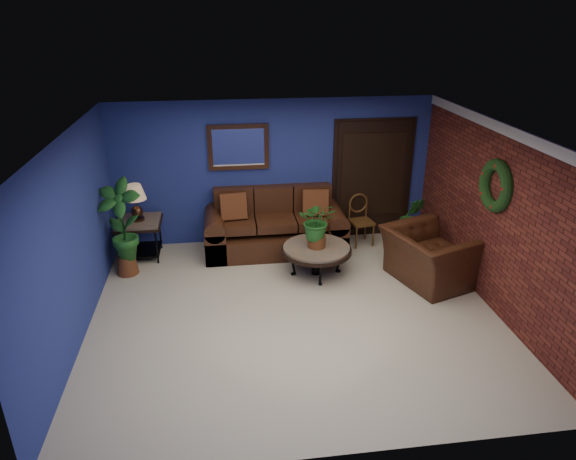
{
  "coord_description": "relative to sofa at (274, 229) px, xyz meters",
  "views": [
    {
      "loc": [
        -0.9,
        -5.98,
        3.88
      ],
      "look_at": [
        -0.02,
        0.55,
        1.0
      ],
      "focal_mm": 32.0,
      "sensor_mm": 36.0,
      "label": 1
    }
  ],
  "objects": [
    {
      "name": "wall_right_brick",
      "position": [
        2.8,
        -2.09,
        0.9
      ],
      "size": [
        0.04,
        5.0,
        2.5
      ],
      "primitive_type": "cube",
      "color": "maroon",
      "rests_on": "ground"
    },
    {
      "name": "wall_mirror",
      "position": [
        -0.55,
        0.37,
        1.37
      ],
      "size": [
        1.02,
        0.06,
        0.77
      ],
      "primitive_type": "cube",
      "color": "#462819",
      "rests_on": "wall_back"
    },
    {
      "name": "tall_plant",
      "position": [
        -2.4,
        -0.62,
        0.49
      ],
      "size": [
        0.79,
        0.66,
        1.54
      ],
      "color": "brown",
      "rests_on": "ground"
    },
    {
      "name": "table_lamp",
      "position": [
        -2.25,
        -0.04,
        0.7
      ],
      "size": [
        0.35,
        0.35,
        0.59
      ],
      "color": "#462819",
      "rests_on": "end_table"
    },
    {
      "name": "side_chair",
      "position": [
        1.52,
        0.03,
        0.15
      ],
      "size": [
        0.44,
        0.44,
        0.89
      ],
      "rotation": [
        0.0,
        0.0,
        0.17
      ],
      "color": "brown",
      "rests_on": "ground"
    },
    {
      "name": "wall_back",
      "position": [
        0.05,
        0.41,
        0.9
      ],
      "size": [
        5.5,
        0.04,
        2.5
      ],
      "primitive_type": "cube",
      "color": "navy",
      "rests_on": "ground"
    },
    {
      "name": "end_table",
      "position": [
        -2.25,
        -0.04,
        0.16
      ],
      "size": [
        0.73,
        0.73,
        0.67
      ],
      "color": "#55514A",
      "rests_on": "ground"
    },
    {
      "name": "armchair",
      "position": [
        2.2,
        -1.48,
        0.06
      ],
      "size": [
        1.44,
        1.54,
        0.82
      ],
      "primitive_type": "imported",
      "rotation": [
        0.0,
        0.0,
        1.89
      ],
      "color": "#401E12",
      "rests_on": "ground"
    },
    {
      "name": "floor",
      "position": [
        0.05,
        -2.09,
        -0.35
      ],
      "size": [
        5.5,
        5.5,
        0.0
      ],
      "primitive_type": "plane",
      "color": "beige",
      "rests_on": "ground"
    },
    {
      "name": "sofa",
      "position": [
        0.0,
        0.0,
        0.0
      ],
      "size": [
        2.37,
        1.02,
        1.07
      ],
      "color": "#401E12",
      "rests_on": "ground"
    },
    {
      "name": "ceiling",
      "position": [
        0.05,
        -2.09,
        2.15
      ],
      "size": [
        5.5,
        5.0,
        0.02
      ],
      "primitive_type": "cube",
      "color": "white",
      "rests_on": "wall_back"
    },
    {
      "name": "crown_molding",
      "position": [
        2.77,
        -2.09,
        2.08
      ],
      "size": [
        0.03,
        5.0,
        0.14
      ],
      "primitive_type": "cube",
      "color": "white",
      "rests_on": "wall_right_brick"
    },
    {
      "name": "wall_left",
      "position": [
        -2.7,
        -2.09,
        0.9
      ],
      "size": [
        0.04,
        5.0,
        2.5
      ],
      "primitive_type": "cube",
      "color": "navy",
      "rests_on": "ground"
    },
    {
      "name": "wreath",
      "position": [
        2.74,
        -2.04,
        1.35
      ],
      "size": [
        0.16,
        0.72,
        0.72
      ],
      "primitive_type": "torus",
      "rotation": [
        0.0,
        1.57,
        0.0
      ],
      "color": "black",
      "rests_on": "wall_right_brick"
    },
    {
      "name": "floor_plant",
      "position": [
        2.4,
        -0.14,
        0.11
      ],
      "size": [
        0.47,
        0.41,
        0.88
      ],
      "color": "brown",
      "rests_on": "ground"
    },
    {
      "name": "closet_door",
      "position": [
        1.8,
        0.38,
        0.7
      ],
      "size": [
        1.44,
        0.06,
        2.18
      ],
      "primitive_type": "cube",
      "color": "black",
      "rests_on": "wall_back"
    },
    {
      "name": "coffee_table",
      "position": [
        0.54,
        -1.03,
        0.06
      ],
      "size": [
        1.09,
        1.09,
        0.47
      ],
      "rotation": [
        0.0,
        0.0,
        -0.15
      ],
      "color": "#55514A",
      "rests_on": "ground"
    },
    {
      "name": "coffee_plant",
      "position": [
        0.54,
        -1.03,
        0.53
      ],
      "size": [
        0.62,
        0.56,
        0.75
      ],
      "color": "brown",
      "rests_on": "coffee_table"
    }
  ]
}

